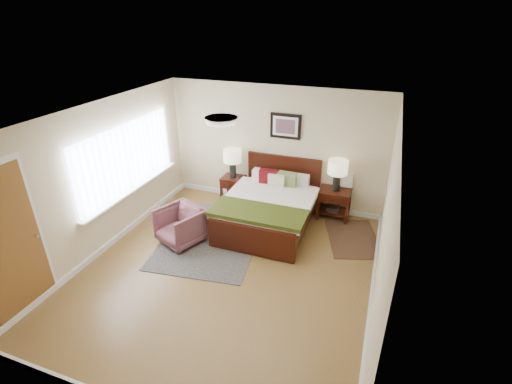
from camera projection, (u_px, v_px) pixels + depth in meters
The scene contains 18 objects.
floor at pixel (228, 270), 5.98m from camera, with size 5.00×5.00×0.00m, color olive.
back_wall at pixel (275, 147), 7.54m from camera, with size 4.50×0.04×2.50m, color beige.
front_wall at pixel (110, 323), 3.32m from camera, with size 4.50×0.04×2.50m, color beige.
left_wall at pixel (100, 180), 6.11m from camera, with size 0.04×5.00×2.50m, color beige.
right_wall at pixel (385, 229), 4.74m from camera, with size 0.04×5.00×2.50m, color beige.
ceiling at pixel (221, 117), 4.87m from camera, with size 4.50×5.00×0.02m, color white.
window at pixel (128, 158), 6.63m from camera, with size 0.11×2.72×1.32m.
door at pixel (9, 246), 4.71m from camera, with size 0.06×1.00×2.18m.
ceil_fixture at pixel (221, 120), 4.89m from camera, with size 0.44×0.44×0.08m.
bed at pixel (269, 203), 6.97m from camera, with size 1.67×2.01×1.08m.
wall_art at pixel (285, 126), 7.24m from camera, with size 0.62×0.05×0.50m.
nightstand_left at pixel (233, 182), 7.94m from camera, with size 0.47×0.42×0.56m.
nightstand_right at pixel (334, 201), 7.32m from camera, with size 0.61×0.46×0.61m.
lamp_left at pixel (233, 158), 7.71m from camera, with size 0.38×0.38×0.61m.
lamp_right at pixel (338, 169), 7.03m from camera, with size 0.38×0.38×0.61m.
armchair at pixel (181, 226), 6.57m from camera, with size 0.71×0.73×0.66m, color brown.
rug_persian at pixel (212, 237), 6.83m from camera, with size 1.69×2.38×0.01m, color #0C1A3C.
rug_navy at pixel (353, 238), 6.80m from camera, with size 0.87×1.31×0.01m, color black.
Camera 1 is at (2.06, -4.36, 3.78)m, focal length 26.00 mm.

